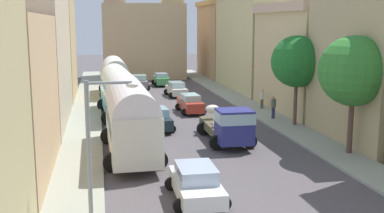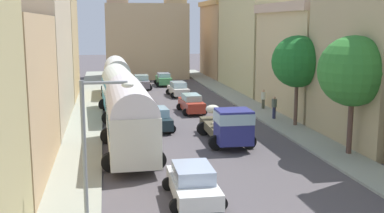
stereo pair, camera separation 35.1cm
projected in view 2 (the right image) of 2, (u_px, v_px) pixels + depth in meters
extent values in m
plane|color=#504A4E|center=(174.00, 111.00, 41.02)|extent=(154.00, 154.00, 0.00)
cube|color=#979B8A|center=(87.00, 113.00, 39.73)|extent=(2.50, 70.00, 0.14)
cube|color=#989E91|center=(254.00, 108.00, 42.30)|extent=(2.50, 70.00, 0.14)
cube|color=tan|center=(3.00, 98.00, 22.85)|extent=(4.08, 11.22, 7.89)
cube|color=#CAB496|center=(35.00, 48.00, 35.14)|extent=(4.42, 14.06, 11.30)
cube|color=tan|center=(48.00, 46.00, 47.59)|extent=(5.44, 10.36, 10.43)
cube|color=tan|center=(370.00, 70.00, 29.74)|extent=(4.10, 9.28, 9.20)
cube|color=#CFB987|center=(309.00, 63.00, 40.40)|extent=(5.64, 11.53, 8.38)
cube|color=#CDAD92|center=(311.00, 7.00, 39.62)|extent=(6.20, 11.53, 0.76)
cube|color=#D1C58B|center=(255.00, 41.00, 53.44)|extent=(4.97, 14.73, 11.07)
cube|color=tan|center=(228.00, 42.00, 66.70)|extent=(5.83, 11.47, 9.85)
cube|color=tan|center=(229.00, 3.00, 65.80)|extent=(6.41, 11.47, 0.65)
cube|color=tan|center=(146.00, 41.00, 65.84)|extent=(10.97, 7.07, 10.05)
cube|color=tan|center=(118.00, 20.00, 62.95)|extent=(2.74, 2.74, 15.73)
cube|color=tan|center=(175.00, 20.00, 64.31)|extent=(2.74, 2.74, 15.73)
cube|color=beige|center=(130.00, 125.00, 27.16)|extent=(2.61, 9.63, 2.53)
cylinder|color=silver|center=(129.00, 103.00, 26.94)|extent=(2.56, 9.44, 2.41)
cube|color=#99B7C6|center=(129.00, 115.00, 27.07)|extent=(2.65, 8.87, 0.81)
cylinder|color=black|center=(108.00, 136.00, 30.03)|extent=(1.00, 0.35, 1.00)
cylinder|color=black|center=(145.00, 134.00, 30.48)|extent=(1.00, 0.35, 1.00)
cylinder|color=black|center=(111.00, 162.00, 24.28)|extent=(1.00, 0.35, 1.00)
cylinder|color=black|center=(157.00, 160.00, 24.73)|extent=(1.00, 0.35, 1.00)
cube|color=teal|center=(120.00, 97.00, 38.66)|extent=(2.95, 9.96, 2.21)
cylinder|color=silver|center=(120.00, 83.00, 38.47)|extent=(2.89, 9.76, 2.42)
cube|color=#99B7C6|center=(120.00, 91.00, 38.58)|extent=(2.96, 9.18, 0.71)
cylinder|color=black|center=(104.00, 105.00, 41.52)|extent=(1.00, 0.35, 1.00)
cylinder|color=black|center=(131.00, 104.00, 42.04)|extent=(1.00, 0.35, 1.00)
cylinder|color=black|center=(108.00, 118.00, 35.66)|extent=(1.00, 0.35, 1.00)
cylinder|color=black|center=(140.00, 117.00, 36.18)|extent=(1.00, 0.35, 1.00)
cube|color=gold|center=(117.00, 80.00, 49.79)|extent=(2.57, 8.07, 2.23)
cylinder|color=silver|center=(117.00, 70.00, 49.60)|extent=(2.52, 7.91, 2.42)
cube|color=#99B7C6|center=(117.00, 76.00, 49.70)|extent=(2.61, 7.43, 0.71)
cylinder|color=black|center=(106.00, 88.00, 52.17)|extent=(1.00, 0.35, 1.00)
cylinder|color=black|center=(127.00, 87.00, 52.61)|extent=(1.00, 0.35, 1.00)
cylinder|color=black|center=(106.00, 95.00, 47.35)|extent=(1.00, 0.35, 1.00)
cylinder|color=black|center=(130.00, 94.00, 47.79)|extent=(1.00, 0.35, 1.00)
cube|color=navy|center=(234.00, 126.00, 28.23)|extent=(2.05, 1.93, 2.01)
cube|color=#99B7C6|center=(234.00, 117.00, 28.13)|extent=(2.09, 2.00, 0.64)
cube|color=#4D4633|center=(221.00, 127.00, 31.55)|extent=(2.09, 4.71, 0.55)
ellipsoid|color=beige|center=(222.00, 123.00, 30.22)|extent=(0.89, 0.70, 0.48)
ellipsoid|color=beige|center=(218.00, 120.00, 31.25)|extent=(0.80, 0.64, 0.44)
ellipsoid|color=beige|center=(219.00, 124.00, 30.07)|extent=(1.00, 0.85, 0.47)
ellipsoid|color=beige|center=(212.00, 109.00, 32.63)|extent=(1.07, 0.88, 0.58)
ellipsoid|color=beige|center=(226.00, 115.00, 30.47)|extent=(0.90, 0.83, 0.57)
ellipsoid|color=beige|center=(222.00, 113.00, 31.18)|extent=(1.12, 0.97, 0.56)
cylinder|color=black|center=(249.00, 141.00, 28.76)|extent=(0.90, 0.32, 0.90)
cylinder|color=black|center=(216.00, 143.00, 28.43)|extent=(0.90, 0.32, 0.90)
cylinder|color=black|center=(233.00, 128.00, 32.60)|extent=(0.90, 0.31, 0.90)
cylinder|color=black|center=(203.00, 129.00, 32.27)|extent=(0.90, 0.31, 0.90)
cube|color=#AF3323|center=(191.00, 105.00, 40.35)|extent=(1.66, 4.28, 0.80)
cube|color=#99C3BB|center=(191.00, 97.00, 40.24)|extent=(1.40, 2.24, 0.50)
cylinder|color=black|center=(204.00, 112.00, 39.32)|extent=(0.60, 0.21, 0.60)
cylinder|color=black|center=(186.00, 112.00, 39.00)|extent=(0.60, 0.21, 0.60)
cylinder|color=black|center=(197.00, 106.00, 41.84)|extent=(0.60, 0.21, 0.60)
cylinder|color=black|center=(180.00, 107.00, 41.52)|extent=(0.60, 0.21, 0.60)
cube|color=silver|center=(178.00, 90.00, 49.53)|extent=(1.81, 4.29, 0.67)
cube|color=#A4C1CE|center=(178.00, 84.00, 49.43)|extent=(1.50, 2.26, 0.55)
cylinder|color=black|center=(188.00, 95.00, 48.52)|extent=(0.60, 0.21, 0.60)
cylinder|color=black|center=(173.00, 95.00, 48.16)|extent=(0.60, 0.21, 0.60)
cylinder|color=black|center=(183.00, 91.00, 51.02)|extent=(0.60, 0.21, 0.60)
cylinder|color=black|center=(169.00, 92.00, 50.65)|extent=(0.60, 0.21, 0.60)
cube|color=#499858|center=(164.00, 80.00, 57.89)|extent=(1.59, 3.91, 0.80)
cube|color=#99B1CC|center=(164.00, 75.00, 57.79)|extent=(1.39, 2.04, 0.46)
cylinder|color=black|center=(171.00, 84.00, 56.93)|extent=(0.60, 0.21, 0.60)
cylinder|color=black|center=(158.00, 85.00, 56.64)|extent=(0.60, 0.21, 0.60)
cylinder|color=black|center=(169.00, 82.00, 59.27)|extent=(0.60, 0.21, 0.60)
cylinder|color=black|center=(156.00, 82.00, 58.98)|extent=(0.60, 0.21, 0.60)
cube|color=silver|center=(193.00, 186.00, 20.39)|extent=(1.85, 4.39, 0.65)
cube|color=#A3B3CE|center=(193.00, 173.00, 20.29)|extent=(1.60, 2.29, 0.59)
cylinder|color=black|center=(169.00, 184.00, 21.62)|extent=(0.60, 0.21, 0.60)
cylinder|color=black|center=(207.00, 182.00, 21.91)|extent=(0.60, 0.21, 0.60)
cylinder|color=black|center=(177.00, 206.00, 18.98)|extent=(0.60, 0.21, 0.60)
cylinder|color=black|center=(220.00, 203.00, 19.27)|extent=(0.60, 0.21, 0.60)
cube|color=#1B2A2F|center=(157.00, 121.00, 33.79)|extent=(1.88, 3.98, 0.75)
cube|color=#91BBD3|center=(157.00, 112.00, 33.67)|extent=(1.57, 2.10, 0.59)
cylinder|color=black|center=(143.00, 123.00, 34.81)|extent=(0.60, 0.21, 0.60)
cylinder|color=black|center=(165.00, 122.00, 35.19)|extent=(0.60, 0.21, 0.60)
cylinder|color=black|center=(148.00, 130.00, 32.50)|extent=(0.60, 0.21, 0.60)
cylinder|color=black|center=(172.00, 129.00, 32.89)|extent=(0.60, 0.21, 0.60)
cube|color=gray|center=(142.00, 84.00, 54.63)|extent=(1.83, 3.76, 0.80)
cube|color=#95BABB|center=(141.00, 77.00, 54.51)|extent=(1.57, 1.97, 0.58)
cylinder|color=black|center=(134.00, 86.00, 55.68)|extent=(0.60, 0.21, 0.60)
cylinder|color=black|center=(148.00, 85.00, 55.94)|extent=(0.60, 0.21, 0.60)
cylinder|color=black|center=(134.00, 88.00, 53.44)|extent=(0.60, 0.21, 0.60)
cylinder|color=black|center=(150.00, 88.00, 53.70)|extent=(0.60, 0.21, 0.60)
cylinder|color=#494B39|center=(263.00, 109.00, 41.69)|extent=(0.21, 0.21, 0.14)
cylinder|color=#494B39|center=(263.00, 104.00, 41.61)|extent=(0.36, 0.36, 0.81)
cylinder|color=silver|center=(263.00, 96.00, 41.49)|extent=(0.55, 0.55, 0.62)
sphere|color=tan|center=(264.00, 91.00, 41.41)|extent=(0.23, 0.23, 0.23)
cylinder|color=#2A2E4D|center=(274.00, 119.00, 37.28)|extent=(0.22, 0.22, 0.14)
cylinder|color=#2A2E4D|center=(274.00, 113.00, 37.19)|extent=(0.32, 0.32, 0.91)
cylinder|color=#586456|center=(274.00, 103.00, 37.06)|extent=(0.50, 0.50, 0.62)
sphere|color=tan|center=(274.00, 98.00, 36.99)|extent=(0.21, 0.21, 0.21)
cylinder|color=gray|center=(84.00, 158.00, 16.98)|extent=(0.16, 0.16, 5.53)
cylinder|color=gray|center=(105.00, 83.00, 16.66)|extent=(1.58, 0.11, 0.11)
ellipsoid|color=silver|center=(128.00, 85.00, 16.82)|extent=(0.44, 0.28, 0.20)
cylinder|color=brown|center=(350.00, 127.00, 27.07)|extent=(0.30, 0.30, 3.37)
sphere|color=#327D30|center=(353.00, 71.00, 26.53)|extent=(3.96, 3.96, 3.96)
cylinder|color=brown|center=(296.00, 104.00, 34.68)|extent=(0.27, 0.27, 3.38)
sphere|color=#1F6A29|center=(298.00, 61.00, 34.15)|extent=(3.73, 3.73, 3.73)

